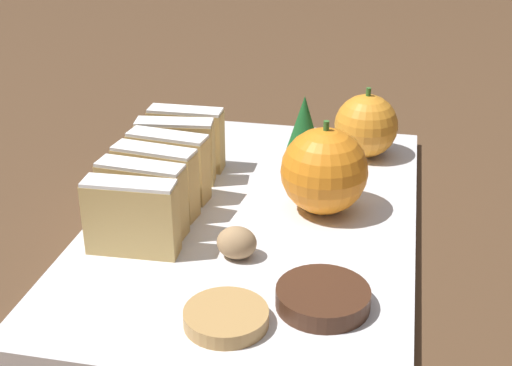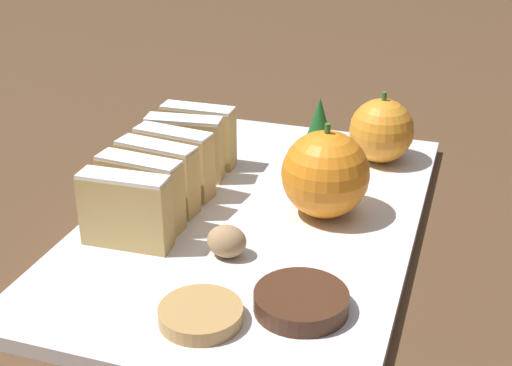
# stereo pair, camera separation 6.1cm
# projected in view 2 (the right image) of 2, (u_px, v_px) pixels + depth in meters

# --- Properties ---
(ground_plane) EXTENTS (6.00, 6.00, 0.00)m
(ground_plane) POSITION_uv_depth(u_px,v_px,m) (256.00, 226.00, 0.63)
(ground_plane) COLOR #513823
(serving_platter) EXTENTS (0.28, 0.43, 0.01)m
(serving_platter) POSITION_uv_depth(u_px,v_px,m) (256.00, 220.00, 0.63)
(serving_platter) COLOR white
(serving_platter) RESTS_ON ground_plane
(stollen_slice_front) EXTENTS (0.07, 0.03, 0.06)m
(stollen_slice_front) POSITION_uv_depth(u_px,v_px,m) (125.00, 211.00, 0.56)
(stollen_slice_front) COLOR tan
(stollen_slice_front) RESTS_ON serving_platter
(stollen_slice_second) EXTENTS (0.07, 0.03, 0.06)m
(stollen_slice_second) POSITION_uv_depth(u_px,v_px,m) (141.00, 193.00, 0.59)
(stollen_slice_second) COLOR tan
(stollen_slice_second) RESTS_ON serving_platter
(stollen_slice_third) EXTENTS (0.08, 0.03, 0.06)m
(stollen_slice_third) POSITION_uv_depth(u_px,v_px,m) (158.00, 177.00, 0.62)
(stollen_slice_third) COLOR tan
(stollen_slice_third) RESTS_ON serving_platter
(stollen_slice_fourth) EXTENTS (0.08, 0.03, 0.06)m
(stollen_slice_fourth) POSITION_uv_depth(u_px,v_px,m) (174.00, 162.00, 0.65)
(stollen_slice_fourth) COLOR tan
(stollen_slice_fourth) RESTS_ON serving_platter
(stollen_slice_fifth) EXTENTS (0.08, 0.03, 0.06)m
(stollen_slice_fifth) POSITION_uv_depth(u_px,v_px,m) (185.00, 148.00, 0.68)
(stollen_slice_fifth) COLOR tan
(stollen_slice_fifth) RESTS_ON serving_platter
(stollen_slice_sixth) EXTENTS (0.07, 0.02, 0.06)m
(stollen_slice_sixth) POSITION_uv_depth(u_px,v_px,m) (198.00, 136.00, 0.71)
(stollen_slice_sixth) COLOR tan
(stollen_slice_sixth) RESTS_ON serving_platter
(orange_near) EXTENTS (0.08, 0.08, 0.08)m
(orange_near) POSITION_uv_depth(u_px,v_px,m) (325.00, 174.00, 0.61)
(orange_near) COLOR orange
(orange_near) RESTS_ON serving_platter
(orange_far) EXTENTS (0.07, 0.07, 0.07)m
(orange_far) POSITION_uv_depth(u_px,v_px,m) (381.00, 131.00, 0.72)
(orange_far) COLOR orange
(orange_far) RESTS_ON serving_platter
(walnut) EXTENTS (0.03, 0.03, 0.03)m
(walnut) POSITION_uv_depth(u_px,v_px,m) (229.00, 242.00, 0.56)
(walnut) COLOR tan
(walnut) RESTS_ON serving_platter
(chocolate_cookie) EXTENTS (0.07, 0.07, 0.01)m
(chocolate_cookie) POSITION_uv_depth(u_px,v_px,m) (301.00, 301.00, 0.49)
(chocolate_cookie) COLOR #472819
(chocolate_cookie) RESTS_ON serving_platter
(gingerbread_cookie) EXTENTS (0.06, 0.06, 0.01)m
(gingerbread_cookie) POSITION_uv_depth(u_px,v_px,m) (201.00, 314.00, 0.48)
(gingerbread_cookie) COLOR tan
(gingerbread_cookie) RESTS_ON serving_platter
(evergreen_sprig) EXTENTS (0.04, 0.04, 0.06)m
(evergreen_sprig) POSITION_uv_depth(u_px,v_px,m) (319.00, 126.00, 0.73)
(evergreen_sprig) COLOR #195623
(evergreen_sprig) RESTS_ON serving_platter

